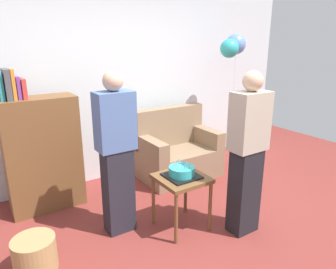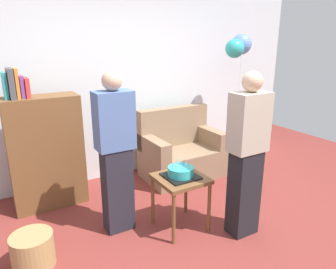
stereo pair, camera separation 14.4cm
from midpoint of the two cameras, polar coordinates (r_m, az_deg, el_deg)
ground_plane at (r=3.26m, az=8.72°, el=-18.92°), size 8.00×8.00×0.00m
wall_back at (r=4.44m, az=-7.55°, el=9.72°), size 6.00×0.10×2.70m
couch at (r=4.51m, az=3.21°, el=-3.26°), size 1.10×0.70×0.96m
bookshelf at (r=3.84m, az=-20.31°, el=-2.77°), size 0.80×0.36×1.61m
side_table at (r=3.23m, az=3.57°, el=-9.04°), size 0.48×0.48×0.57m
birthday_cake at (r=3.18m, az=3.62°, el=-6.84°), size 0.32×0.32×0.17m
person_blowing_candles at (r=3.10m, az=-8.14°, el=-3.35°), size 0.36×0.22×1.63m
person_holding_cake at (r=3.12m, az=15.33°, el=-3.72°), size 0.36×0.22×1.63m
wicker_basket at (r=3.10m, az=-21.98°, el=-18.89°), size 0.36×0.36×0.30m
handbag at (r=4.36m, az=14.92°, el=-8.02°), size 0.28×0.14×0.20m
balloon_bunch at (r=4.73m, az=13.54°, el=15.28°), size 0.46×0.34×1.96m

